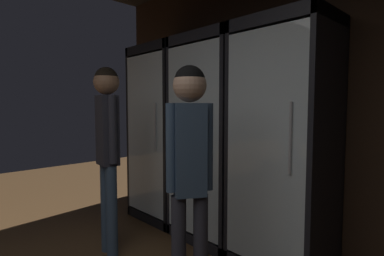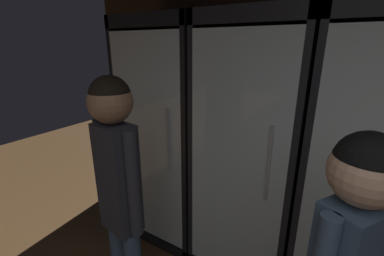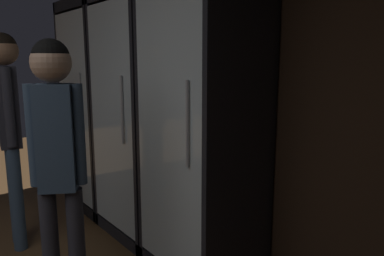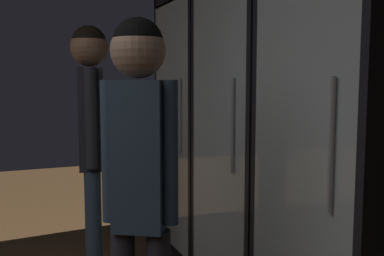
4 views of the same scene
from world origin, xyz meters
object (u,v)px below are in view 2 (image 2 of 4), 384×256
object	(u,v)px
cooler_far_left	(172,137)
shopper_near	(119,186)
cooler_left	(252,154)
cooler_center	(370,182)

from	to	relation	value
cooler_far_left	shopper_near	xyz separation A→B (m)	(0.37, -0.98, 0.09)
cooler_left	shopper_near	distance (m)	1.06
cooler_far_left	cooler_left	xyz separation A→B (m)	(0.77, 0.00, 0.01)
cooler_left	shopper_near	xyz separation A→B (m)	(-0.40, -0.98, 0.08)
cooler_left	shopper_near	bearing A→B (deg)	-112.33
cooler_left	cooler_center	xyz separation A→B (m)	(0.77, 0.00, -0.01)
cooler_center	shopper_near	distance (m)	1.53
cooler_far_left	shopper_near	size ratio (longest dim) A/B	1.21
cooler_left	cooler_center	world-z (taller)	same
cooler_far_left	shopper_near	bearing A→B (deg)	-69.30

